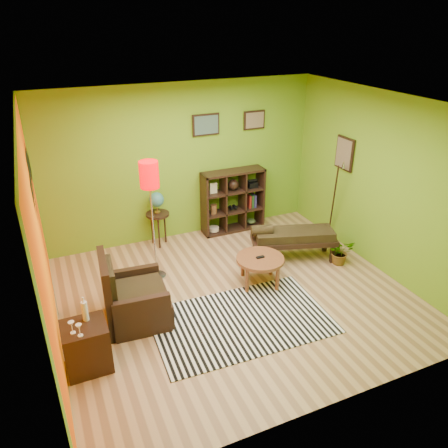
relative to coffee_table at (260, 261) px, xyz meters
name	(u,v)px	position (x,y,z in m)	size (l,w,h in m)	color
ground	(235,295)	(-0.50, -0.16, -0.39)	(5.00, 5.00, 0.00)	tan
room_shell	(229,183)	(-0.59, -0.15, 1.41)	(5.04, 4.54, 2.82)	#6DA11F
zebra_rug	(241,321)	(-0.67, -0.74, -0.38)	(2.39, 1.46, 0.01)	white
coffee_table	(260,261)	(0.00, 0.00, 0.00)	(0.73, 0.73, 0.47)	brown
armchair	(132,301)	(-2.01, -0.13, -0.08)	(0.90, 0.91, 1.02)	black
side_cabinet	(87,346)	(-2.70, -0.78, -0.08)	(0.51, 0.46, 0.92)	black
floor_lamp	(150,186)	(-1.42, 0.81, 1.17)	(0.29, 0.29, 1.92)	silver
globe_table	(157,206)	(-1.07, 1.86, 0.38)	(0.41, 0.41, 1.01)	black
cube_shelf	(234,201)	(0.42, 1.87, 0.21)	(1.20, 0.35, 1.20)	black
bench	(292,237)	(0.84, 0.45, 0.03)	(1.50, 0.91, 0.66)	black
potted_plant	(340,254)	(1.51, -0.02, -0.21)	(0.41, 0.45, 0.35)	#26661E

